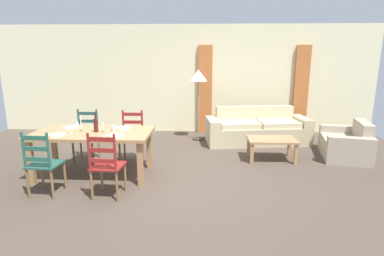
% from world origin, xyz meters
% --- Properties ---
extents(ground_plane, '(9.60, 9.60, 0.02)m').
position_xyz_m(ground_plane, '(0.00, 0.00, -0.01)').
color(ground_plane, '#4E4035').
extents(wall_far, '(9.60, 0.16, 2.70)m').
position_xyz_m(wall_far, '(0.00, 3.30, 1.35)').
color(wall_far, beige).
rests_on(wall_far, ground_plane).
extents(curtain_panel_left, '(0.35, 0.08, 2.20)m').
position_xyz_m(curtain_panel_left, '(0.53, 3.16, 1.10)').
color(curtain_panel_left, '#C36832').
rests_on(curtain_panel_left, ground_plane).
extents(curtain_panel_right, '(0.35, 0.08, 2.20)m').
position_xyz_m(curtain_panel_right, '(2.93, 3.16, 1.10)').
color(curtain_panel_right, '#C36832').
rests_on(curtain_panel_right, ground_plane).
extents(dining_table, '(1.90, 0.96, 0.75)m').
position_xyz_m(dining_table, '(-1.28, 0.09, 0.66)').
color(dining_table, '#AE8051').
rests_on(dining_table, ground_plane).
extents(dining_chair_near_left, '(0.45, 0.43, 0.96)m').
position_xyz_m(dining_chair_near_left, '(-1.72, -0.67, 0.48)').
color(dining_chair_near_left, '#255848').
rests_on(dining_chair_near_left, ground_plane).
extents(dining_chair_near_right, '(0.45, 0.43, 0.96)m').
position_xyz_m(dining_chair_near_right, '(-0.81, -0.70, 0.48)').
color(dining_chair_near_right, maroon).
rests_on(dining_chair_near_right, ground_plane).
extents(dining_chair_far_left, '(0.42, 0.41, 0.96)m').
position_xyz_m(dining_chair_far_left, '(-1.69, 0.87, 0.48)').
color(dining_chair_far_left, '#234F47').
rests_on(dining_chair_far_left, ground_plane).
extents(dining_chair_far_right, '(0.42, 0.40, 0.96)m').
position_xyz_m(dining_chair_far_right, '(-0.82, 0.83, 0.48)').
color(dining_chair_far_right, maroon).
rests_on(dining_chair_far_right, ground_plane).
extents(dinner_plate_near_left, '(0.24, 0.24, 0.02)m').
position_xyz_m(dinner_plate_near_left, '(-1.73, -0.16, 0.76)').
color(dinner_plate_near_left, white).
rests_on(dinner_plate_near_left, dining_table).
extents(fork_near_left, '(0.02, 0.17, 0.01)m').
position_xyz_m(fork_near_left, '(-1.88, -0.16, 0.75)').
color(fork_near_left, silver).
rests_on(fork_near_left, dining_table).
extents(dinner_plate_near_right, '(0.24, 0.24, 0.02)m').
position_xyz_m(dinner_plate_near_right, '(-0.83, -0.16, 0.76)').
color(dinner_plate_near_right, white).
rests_on(dinner_plate_near_right, dining_table).
extents(fork_near_right, '(0.03, 0.17, 0.01)m').
position_xyz_m(fork_near_right, '(-0.98, -0.16, 0.75)').
color(fork_near_right, silver).
rests_on(fork_near_right, dining_table).
extents(dinner_plate_far_left, '(0.24, 0.24, 0.02)m').
position_xyz_m(dinner_plate_far_left, '(-1.73, 0.34, 0.76)').
color(dinner_plate_far_left, white).
rests_on(dinner_plate_far_left, dining_table).
extents(fork_far_left, '(0.03, 0.17, 0.01)m').
position_xyz_m(fork_far_left, '(-1.88, 0.34, 0.75)').
color(fork_far_left, silver).
rests_on(fork_far_left, dining_table).
extents(dinner_plate_far_right, '(0.24, 0.24, 0.02)m').
position_xyz_m(dinner_plate_far_right, '(-0.83, 0.34, 0.76)').
color(dinner_plate_far_right, white).
rests_on(dinner_plate_far_right, dining_table).
extents(fork_far_right, '(0.02, 0.17, 0.01)m').
position_xyz_m(fork_far_right, '(-0.98, 0.34, 0.75)').
color(fork_far_right, silver).
rests_on(fork_far_right, dining_table).
extents(wine_bottle, '(0.07, 0.07, 0.32)m').
position_xyz_m(wine_bottle, '(-1.21, 0.09, 0.87)').
color(wine_bottle, '#471919').
rests_on(wine_bottle, dining_table).
extents(wine_glass_near_left, '(0.06, 0.06, 0.16)m').
position_xyz_m(wine_glass_near_left, '(-1.58, -0.05, 0.86)').
color(wine_glass_near_left, white).
rests_on(wine_glass_near_left, dining_table).
extents(wine_glass_near_right, '(0.06, 0.06, 0.16)m').
position_xyz_m(wine_glass_near_right, '(-0.70, -0.05, 0.86)').
color(wine_glass_near_right, white).
rests_on(wine_glass_near_right, dining_table).
extents(wine_glass_far_left, '(0.06, 0.06, 0.16)m').
position_xyz_m(wine_glass_far_left, '(-1.58, 0.23, 0.86)').
color(wine_glass_far_left, white).
rests_on(wine_glass_far_left, dining_table).
extents(coffee_cup_primary, '(0.07, 0.07, 0.09)m').
position_xyz_m(coffee_cup_primary, '(-0.95, 0.17, 0.80)').
color(coffee_cup_primary, beige).
rests_on(coffee_cup_primary, dining_table).
extents(candle_tall, '(0.05, 0.05, 0.26)m').
position_xyz_m(candle_tall, '(-1.46, 0.11, 0.82)').
color(candle_tall, '#998C66').
rests_on(candle_tall, dining_table).
extents(candle_short, '(0.05, 0.05, 0.18)m').
position_xyz_m(candle_short, '(-1.08, 0.05, 0.80)').
color(candle_short, '#998C66').
rests_on(candle_short, dining_table).
extents(couch, '(2.37, 1.10, 0.80)m').
position_xyz_m(couch, '(1.73, 2.23, 0.29)').
color(couch, '#C8B88E').
rests_on(couch, ground_plane).
extents(coffee_table, '(0.90, 0.56, 0.42)m').
position_xyz_m(coffee_table, '(1.81, 1.01, 0.36)').
color(coffee_table, '#AE8051').
rests_on(coffee_table, ground_plane).
extents(armchair_upholstered, '(1.02, 1.30, 0.72)m').
position_xyz_m(armchair_upholstered, '(3.35, 1.25, 0.25)').
color(armchair_upholstered, tan).
rests_on(armchair_upholstered, ground_plane).
extents(standing_lamp, '(0.40, 0.40, 1.64)m').
position_xyz_m(standing_lamp, '(0.38, 2.41, 1.41)').
color(standing_lamp, '#332D28').
rests_on(standing_lamp, ground_plane).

